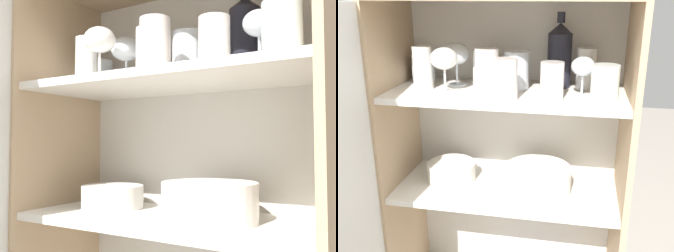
{
  "view_description": "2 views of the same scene",
  "coord_description": "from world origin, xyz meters",
  "views": [
    {
      "loc": [
        0.5,
        -0.67,
        0.93
      ],
      "look_at": [
        -0.02,
        0.17,
        0.98
      ],
      "focal_mm": 42.0,
      "sensor_mm": 36.0,
      "label": 1
    },
    {
      "loc": [
        0.23,
        -1.04,
        1.4
      ],
      "look_at": [
        -0.01,
        0.19,
        0.97
      ],
      "focal_mm": 42.0,
      "sensor_mm": 36.0,
      "label": 2
    }
  ],
  "objects": [
    {
      "name": "wine_bottle",
      "position": [
        0.16,
        0.25,
        1.2
      ],
      "size": [
        0.08,
        0.08,
        0.24
      ],
      "color": "black",
      "rests_on": "shelf_board_upper"
    },
    {
      "name": "cupboard_side_right",
      "position": [
        0.38,
        0.16,
        0.69
      ],
      "size": [
        0.02,
        0.36,
        1.38
      ],
      "primitive_type": "cube",
      "color": "tan",
      "rests_on": "ground_plane"
    },
    {
      "name": "wine_glass_0",
      "position": [
        0.24,
        0.13,
        1.18
      ],
      "size": [
        0.07,
        0.07,
        0.12
      ],
      "color": "white",
      "rests_on": "shelf_board_upper"
    },
    {
      "name": "tumbler_glass_5",
      "position": [
        0.02,
        0.2,
        1.16
      ],
      "size": [
        0.08,
        0.08,
        0.12
      ],
      "color": "white",
      "rests_on": "shelf_board_upper"
    },
    {
      "name": "tumbler_glass_7",
      "position": [
        -0.27,
        0.14,
        1.17
      ],
      "size": [
        0.06,
        0.06,
        0.14
      ],
      "color": "white",
      "rests_on": "shelf_board_upper"
    },
    {
      "name": "tumbler_glass_8",
      "position": [
        0.02,
        0.06,
        1.16
      ],
      "size": [
        0.07,
        0.07,
        0.12
      ],
      "color": "silver",
      "rests_on": "shelf_board_upper"
    },
    {
      "name": "shelf_board_middle",
      "position": [
        0.0,
        0.16,
        0.75
      ],
      "size": [
        0.74,
        0.32,
        0.02
      ],
      "primitive_type": "cube",
      "color": "silver"
    },
    {
      "name": "tumbler_glass_1",
      "position": [
        0.25,
        0.24,
        1.16
      ],
      "size": [
        0.06,
        0.06,
        0.13
      ],
      "color": "white",
      "rests_on": "shelf_board_upper"
    },
    {
      "name": "tumbler_glass_0",
      "position": [
        0.15,
        0.09,
        1.15
      ],
      "size": [
        0.07,
        0.07,
        0.11
      ],
      "color": "silver",
      "rests_on": "shelf_board_upper"
    },
    {
      "name": "shelf_board_upper",
      "position": [
        0.0,
        0.16,
        1.09
      ],
      "size": [
        0.74,
        0.32,
        0.02
      ],
      "primitive_type": "cube",
      "color": "silver"
    },
    {
      "name": "mixing_bowl_large",
      "position": [
        -0.2,
        0.18,
        0.79
      ],
      "size": [
        0.17,
        0.17,
        0.06
      ],
      "color": "silver",
      "rests_on": "shelf_board_middle"
    },
    {
      "name": "cupboard_side_left",
      "position": [
        -0.38,
        0.16,
        0.69
      ],
      "size": [
        0.02,
        0.36,
        1.38
      ],
      "primitive_type": "cube",
      "color": "tan",
      "rests_on": "ground_plane"
    },
    {
      "name": "wine_glass_2",
      "position": [
        -0.18,
        0.1,
        1.2
      ],
      "size": [
        0.08,
        0.08,
        0.14
      ],
      "color": "white",
      "rests_on": "shelf_board_upper"
    },
    {
      "name": "tumbler_glass_4",
      "position": [
        -0.06,
        0.16,
        1.16
      ],
      "size": [
        0.08,
        0.08,
        0.13
      ],
      "color": "silver",
      "rests_on": "shelf_board_upper"
    },
    {
      "name": "tumbler_glass_3",
      "position": [
        -0.1,
        0.24,
        1.16
      ],
      "size": [
        0.06,
        0.06,
        0.12
      ],
      "color": "white",
      "rests_on": "shelf_board_upper"
    },
    {
      "name": "plate_stack_white",
      "position": [
        0.11,
        0.15,
        0.8
      ],
      "size": [
        0.22,
        0.22,
        0.09
      ],
      "color": "white",
      "rests_on": "shelf_board_middle"
    },
    {
      "name": "wine_glass_1",
      "position": [
        -0.18,
        0.21,
        1.2
      ],
      "size": [
        0.09,
        0.09,
        0.14
      ],
      "color": "white",
      "rests_on": "shelf_board_upper"
    },
    {
      "name": "cupboard_back_panel",
      "position": [
        0.0,
        0.33,
        0.69
      ],
      "size": [
        0.78,
        0.02,
        1.38
      ],
      "primitive_type": "cube",
      "color": "silver",
      "rests_on": "ground_plane"
    },
    {
      "name": "tumbler_glass_2",
      "position": [
        -0.31,
        0.25,
        1.14
      ],
      "size": [
        0.08,
        0.08,
        0.09
      ],
      "color": "white",
      "rests_on": "shelf_board_upper"
    },
    {
      "name": "tumbler_glass_6",
      "position": [
        0.3,
        0.08,
        1.15
      ],
      "size": [
        0.08,
        0.08,
        0.11
      ],
      "color": "white",
      "rests_on": "shelf_board_upper"
    }
  ]
}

